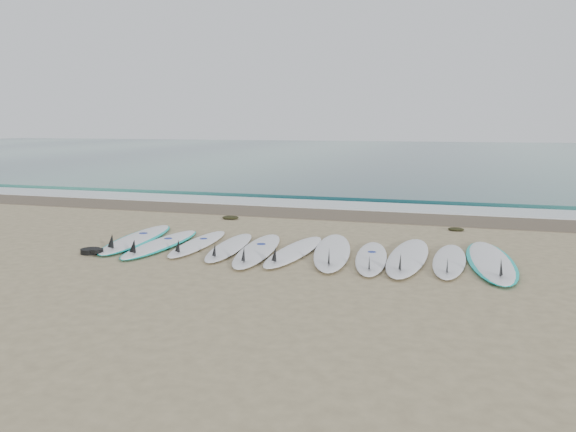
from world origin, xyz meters
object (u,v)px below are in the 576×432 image
(surfboard_5, at_px, (293,251))
(surfboard_10, at_px, (491,261))
(surfboard_0, at_px, (136,239))
(leash_coil, at_px, (92,251))

(surfboard_5, height_order, surfboard_10, surfboard_10)
(surfboard_0, height_order, leash_coil, surfboard_0)
(surfboard_0, relative_size, surfboard_10, 0.97)
(surfboard_0, relative_size, leash_coil, 6.14)
(surfboard_0, height_order, surfboard_5, surfboard_0)
(surfboard_5, xyz_separation_m, leash_coil, (-3.21, -0.94, -0.01))
(surfboard_10, distance_m, leash_coil, 6.41)
(surfboard_0, distance_m, surfboard_10, 6.15)
(surfboard_5, relative_size, leash_coil, 5.50)
(surfboard_0, xyz_separation_m, leash_coil, (-0.16, -1.10, -0.00))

